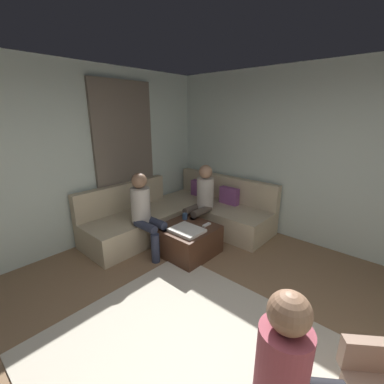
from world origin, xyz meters
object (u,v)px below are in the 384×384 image
at_px(game_remote, 207,225).
at_px(person_on_couch_back, 201,198).
at_px(sectional_couch, 182,215).
at_px(coffee_mug, 185,216).
at_px(ottoman, 187,240).
at_px(person_on_armchair, 299,379).
at_px(person_on_couch_side, 145,211).

height_order(game_remote, person_on_couch_back, person_on_couch_back).
bearing_deg(game_remote, sectional_couch, 158.65).
bearing_deg(coffee_mug, ottoman, -39.29).
relative_size(person_on_couch_back, person_on_armchair, 1.02).
relative_size(sectional_couch, ottoman, 3.36).
xyz_separation_m(person_on_couch_back, person_on_armchair, (2.31, -1.95, -0.01)).
distance_m(sectional_couch, person_on_couch_back, 0.54).
xyz_separation_m(sectional_couch, coffee_mug, (0.39, -0.35, 0.19)).
xyz_separation_m(ottoman, person_on_armchair, (2.08, -1.36, 0.43)).
distance_m(ottoman, person_on_armchair, 2.52).
bearing_deg(sectional_couch, game_remote, -21.35).
bearing_deg(ottoman, sectional_couch, 139.20).
bearing_deg(person_on_couch_side, person_on_couch_back, 166.15).
height_order(game_remote, person_on_couch_side, person_on_couch_side).
distance_m(ottoman, game_remote, 0.36).
bearing_deg(person_on_armchair, ottoman, -159.28).
relative_size(coffee_mug, person_on_couch_back, 0.08).
height_order(sectional_couch, person_on_couch_side, person_on_couch_side).
distance_m(coffee_mug, person_on_couch_side, 0.65).
xyz_separation_m(ottoman, coffee_mug, (-0.22, 0.18, 0.26)).
height_order(game_remote, person_on_armchair, person_on_armchair).
height_order(sectional_couch, game_remote, sectional_couch).
height_order(ottoman, coffee_mug, coffee_mug).
bearing_deg(game_remote, ottoman, -129.29).
distance_m(person_on_couch_back, person_on_armchair, 3.02).
distance_m(person_on_couch_side, person_on_armchair, 2.73).
height_order(person_on_couch_back, person_on_couch_side, same).
bearing_deg(game_remote, person_on_armchair, -39.77).
relative_size(sectional_couch, game_remote, 17.00).
distance_m(coffee_mug, person_on_armchair, 2.77).
distance_m(ottoman, person_on_couch_back, 0.77).
height_order(coffee_mug, person_on_couch_back, person_on_couch_back).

